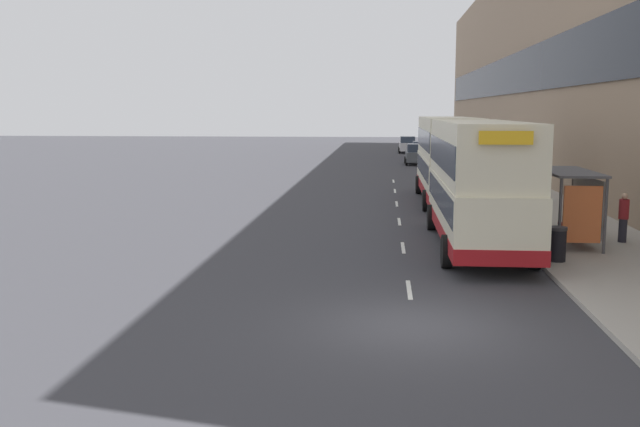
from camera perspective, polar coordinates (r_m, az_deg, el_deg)
The scene contains 18 objects.
ground_plane at distance 15.87m, azimuth 7.56°, elevation -8.91°, with size 220.00×220.00×0.00m, color #38383D.
pavement at distance 54.33m, azimuth 12.68°, elevation 3.22°, with size 5.00×93.00×0.14m.
terrace_facade at distance 54.92m, azimuth 17.17°, elevation 11.58°, with size 3.10×93.00×16.36m.
lane_mark_0 at distance 18.91m, azimuth 7.15°, elevation -6.06°, with size 0.12×2.00×0.01m.
lane_mark_1 at distance 24.54m, azimuth 6.66°, elevation -2.73°, with size 0.12×2.00×0.01m.
lane_mark_2 at distance 30.22m, azimuth 6.36°, elevation -0.65°, with size 0.12×2.00×0.01m.
lane_mark_3 at distance 35.92m, azimuth 6.16°, elevation 0.78°, with size 0.12×2.00×0.01m.
lane_mark_4 at distance 41.65m, azimuth 6.01°, elevation 1.81°, with size 0.12×2.00×0.01m.
lane_mark_5 at distance 47.38m, azimuth 5.90°, elevation 2.59°, with size 0.12×2.00×0.01m.
bus_shelter at distance 25.59m, azimuth 19.74°, elevation 1.53°, with size 1.60×4.20×2.48m.
double_decker_bus_near at distance 24.64m, azimuth 12.50°, elevation 2.53°, with size 2.85×10.55×4.30m.
double_decker_bus_ahead at distance 36.78m, azimuth 10.20°, elevation 4.44°, with size 2.85×10.87×4.30m.
car_0 at distance 79.10m, azimuth 7.01°, elevation 5.48°, with size 1.96×4.36×1.80m.
car_1 at distance 69.85m, azimuth 8.11°, elevation 5.05°, with size 2.06×4.57×1.67m.
car_2 at distance 62.18m, azimuth 7.72°, elevation 4.71°, with size 1.98×4.22×1.79m.
pedestrian_at_shelter at distance 26.67m, azimuth 23.11°, elevation -0.26°, with size 0.34×0.34×1.71m.
pedestrian_1 at distance 23.69m, azimuth 17.54°, elevation -1.09°, with size 0.32×0.32×1.63m.
litter_bin at distance 22.66m, azimuth 18.45°, elevation -2.32°, with size 0.55×0.55×1.05m.
Camera 1 is at (-0.74, -15.15, 4.67)m, focal length 40.00 mm.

